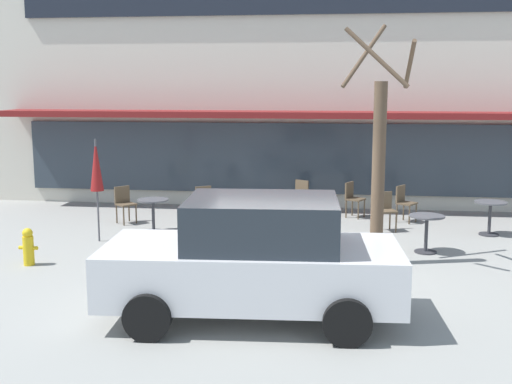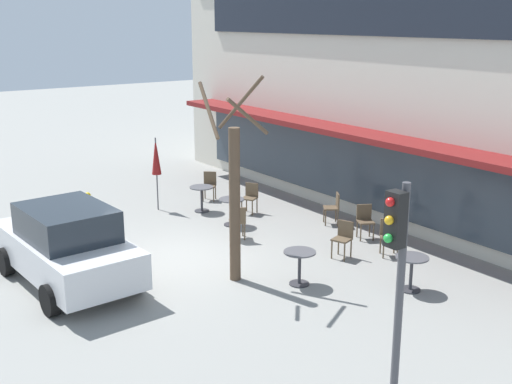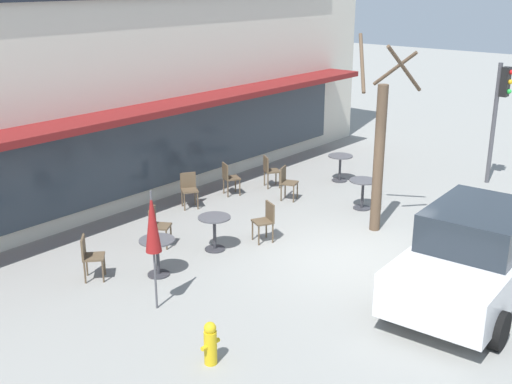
% 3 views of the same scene
% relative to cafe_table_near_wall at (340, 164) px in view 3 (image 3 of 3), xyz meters
% --- Properties ---
extents(ground_plane, '(80.00, 80.00, 0.00)m').
position_rel_cafe_table_near_wall_xyz_m(ground_plane, '(-4.48, -3.25, -0.52)').
color(ground_plane, gray).
extents(building_facade, '(18.75, 9.10, 7.87)m').
position_rel_cafe_table_near_wall_xyz_m(building_facade, '(-4.48, 6.72, 3.42)').
color(building_facade, beige).
rests_on(building_facade, ground).
extents(cafe_table_near_wall, '(0.70, 0.70, 0.76)m').
position_rel_cafe_table_near_wall_xyz_m(cafe_table_near_wall, '(0.00, 0.00, 0.00)').
color(cafe_table_near_wall, '#333338').
rests_on(cafe_table_near_wall, ground).
extents(cafe_table_streetside, '(0.70, 0.70, 0.76)m').
position_rel_cafe_table_near_wall_xyz_m(cafe_table_streetside, '(-5.90, -0.66, 0.00)').
color(cafe_table_streetside, '#333338').
rests_on(cafe_table_streetside, ground).
extents(cafe_table_by_tree, '(0.70, 0.70, 0.76)m').
position_rel_cafe_table_near_wall_xyz_m(cafe_table_by_tree, '(-7.53, -0.66, 0.00)').
color(cafe_table_by_tree, '#333338').
rests_on(cafe_table_by_tree, ground).
extents(cafe_table_mid_patio, '(0.70, 0.70, 0.76)m').
position_rel_cafe_table_near_wall_xyz_m(cafe_table_mid_patio, '(-1.61, -1.72, 0.00)').
color(cafe_table_mid_patio, '#333338').
rests_on(cafe_table_mid_patio, ground).
extents(patio_umbrella_green_folded, '(0.28, 0.28, 2.20)m').
position_rel_cafe_table_near_wall_xyz_m(patio_umbrella_green_folded, '(-8.44, -1.65, 1.11)').
color(patio_umbrella_green_folded, '#4C4C51').
rests_on(patio_umbrella_green_folded, ground).
extents(cafe_chair_0, '(0.56, 0.56, 0.89)m').
position_rel_cafe_table_near_wall_xyz_m(cafe_chair_0, '(-1.76, 1.18, 0.01)').
color(cafe_chair_0, brown).
rests_on(cafe_chair_0, ground).
extents(cafe_chair_1, '(0.54, 0.54, 0.89)m').
position_rel_cafe_table_near_wall_xyz_m(cafe_chair_1, '(-2.99, 1.59, 0.01)').
color(cafe_chair_1, brown).
rests_on(cafe_chair_1, ground).
extents(cafe_chair_2, '(0.51, 0.51, 0.89)m').
position_rel_cafe_table_near_wall_xyz_m(cafe_chair_2, '(-2.29, 0.18, 0.01)').
color(cafe_chair_2, brown).
rests_on(cafe_chair_2, ground).
extents(cafe_chair_3, '(0.55, 0.55, 0.89)m').
position_rel_cafe_table_near_wall_xyz_m(cafe_chair_3, '(-4.35, 1.73, 0.01)').
color(cafe_chair_3, brown).
rests_on(cafe_chair_3, ground).
extents(cafe_chair_4, '(0.55, 0.55, 0.89)m').
position_rel_cafe_table_near_wall_xyz_m(cafe_chair_4, '(-6.56, 0.43, 0.01)').
color(cafe_chair_4, brown).
rests_on(cafe_chair_4, ground).
extents(cafe_chair_5, '(0.53, 0.53, 0.89)m').
position_rel_cafe_table_near_wall_xyz_m(cafe_chair_5, '(-4.82, -1.18, 0.01)').
color(cafe_chair_5, brown).
rests_on(cafe_chair_5, ground).
extents(cafe_chair_6, '(0.56, 0.56, 0.89)m').
position_rel_cafe_table_near_wall_xyz_m(cafe_chair_6, '(-8.49, 0.20, 0.01)').
color(cafe_chair_6, brown).
rests_on(cafe_chair_6, ground).
extents(parked_sedan, '(4.30, 2.21, 1.76)m').
position_rel_cafe_table_near_wall_xyz_m(parked_sedan, '(-4.54, -5.77, 0.36)').
color(parked_sedan, silver).
rests_on(parked_sedan, ground).
extents(street_tree, '(1.28, 1.43, 4.44)m').
position_rel_cafe_table_near_wall_xyz_m(street_tree, '(-2.65, -2.70, 1.43)').
color(street_tree, brown).
rests_on(street_tree, ground).
extents(traffic_light_pole, '(0.26, 0.44, 3.40)m').
position_rel_cafe_table_near_wall_xyz_m(traffic_light_pole, '(2.61, -3.41, 1.78)').
color(traffic_light_pole, '#47474C').
rests_on(traffic_light_pole, ground).
extents(fire_hydrant, '(0.36, 0.20, 0.71)m').
position_rel_cafe_table_near_wall_xyz_m(fire_hydrant, '(-9.07, -3.58, -0.16)').
color(fire_hydrant, gold).
rests_on(fire_hydrant, ground).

